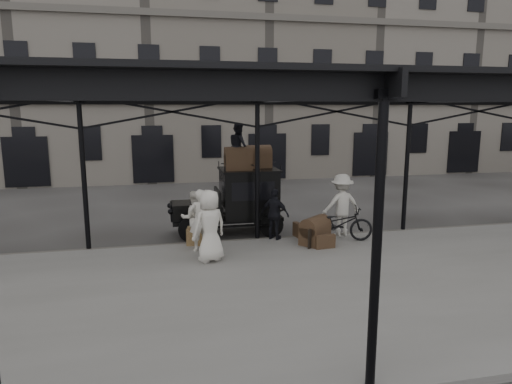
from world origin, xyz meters
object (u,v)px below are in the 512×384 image
porter_left (200,220)px  porter_official (275,214)px  taxi (239,198)px  bicycle (339,224)px  steamer_trunk_roof_near (238,160)px  steamer_trunk_platform (315,232)px

porter_left → porter_official: porter_left is taller
taxi → porter_left: size_ratio=2.05×
bicycle → steamer_trunk_roof_near: size_ratio=2.38×
steamer_trunk_roof_near → steamer_trunk_platform: size_ratio=0.91×
bicycle → steamer_trunk_roof_near: steamer_trunk_roof_near is taller
porter_official → steamer_trunk_platform: bearing=-173.5°
steamer_trunk_roof_near → porter_official: bearing=-52.5°
porter_official → bicycle: bearing=-157.2°
bicycle → steamer_trunk_platform: bicycle is taller
taxi → steamer_trunk_roof_near: bearing=-108.1°
porter_official → bicycle: 1.98m
taxi → bicycle: size_ratio=1.78×
porter_official → steamer_trunk_roof_near: (-0.93, 1.21, 1.55)m
taxi → porter_left: (-1.51, -2.10, -0.16)m
steamer_trunk_roof_near → steamer_trunk_platform: (1.99, -1.91, -2.00)m
porter_official → steamer_trunk_roof_near: bearing=-12.6°
porter_official → steamer_trunk_roof_near: steamer_trunk_roof_near is taller
porter_left → porter_official: bearing=-173.9°
porter_official → steamer_trunk_platform: (1.06, -0.70, -0.45)m
porter_official → steamer_trunk_roof_near: size_ratio=1.85×
porter_left → steamer_trunk_roof_near: 2.76m
porter_left → bicycle: 4.24m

